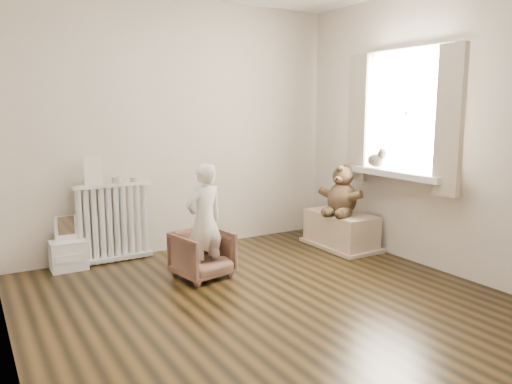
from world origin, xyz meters
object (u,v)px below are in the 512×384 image
radiator (113,223)px  plush_cat (377,158)px  toy_bench (341,229)px  toy_vanity (68,241)px  child (204,221)px  armchair (203,255)px  teddy_bear (342,187)px

radiator → plush_cat: (2.41, -1.09, 0.61)m
toy_bench → radiator: bearing=162.1°
toy_vanity → child: 1.36m
child → toy_bench: bearing=175.1°
child → toy_vanity: bearing=-53.5°
armchair → teddy_bear: (1.67, 0.09, 0.46)m
toy_bench → plush_cat: (0.14, -0.36, 0.80)m
toy_bench → teddy_bear: 0.48m
child → teddy_bear: size_ratio=1.93×
child → teddy_bear: child is taller
child → plush_cat: 1.92m
toy_vanity → teddy_bear: bearing=-15.9°
radiator → toy_bench: size_ratio=0.98×
armchair → plush_cat: plush_cat is taller
armchair → toy_bench: size_ratio=0.58×
child → plush_cat: plush_cat is taller
radiator → teddy_bear: teddy_bear is taller
armchair → plush_cat: (1.85, -0.21, 0.79)m
toy_bench → teddy_bear: size_ratio=1.52×
radiator → child: 1.09m
teddy_bear → plush_cat: plush_cat is taller
armchair → child: size_ratio=0.46×
toy_bench → armchair: bearing=-175.2°
plush_cat → armchair: bearing=-167.6°
toy_vanity → teddy_bear: size_ratio=0.96×
teddy_bear → radiator: bearing=136.9°
toy_vanity → armchair: size_ratio=1.09×
toy_bench → teddy_bear: teddy_bear is taller
teddy_bear → plush_cat: (0.18, -0.30, 0.33)m
armchair → teddy_bear: 1.74m
radiator → toy_vanity: radiator is taller
toy_vanity → armchair: 1.31m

